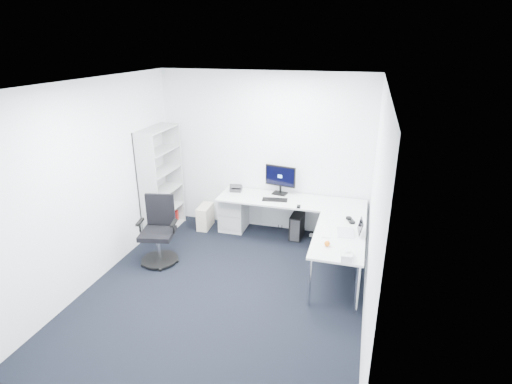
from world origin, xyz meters
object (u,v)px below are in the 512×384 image
(bookshelf, at_px, (161,181))
(monitor, at_px, (280,180))
(l_desk, at_px, (286,228))
(laptop, at_px, (346,226))
(task_chair, at_px, (157,232))

(bookshelf, bearing_deg, monitor, 14.27)
(l_desk, distance_m, laptop, 1.23)
(bookshelf, bearing_deg, l_desk, -1.32)
(bookshelf, distance_m, laptop, 3.19)
(l_desk, distance_m, bookshelf, 2.25)
(l_desk, relative_size, laptop, 7.54)
(laptop, bearing_deg, bookshelf, 160.96)
(monitor, xyz_separation_m, laptop, (1.17, -1.19, -0.14))
(monitor, bearing_deg, task_chair, -125.02)
(l_desk, height_order, laptop, laptop)
(l_desk, relative_size, task_chair, 2.37)
(bookshelf, xyz_separation_m, laptop, (3.11, -0.70, -0.10))
(task_chair, xyz_separation_m, monitor, (1.51, 1.50, 0.45))
(laptop, bearing_deg, task_chair, -179.88)
(l_desk, relative_size, bookshelf, 1.32)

